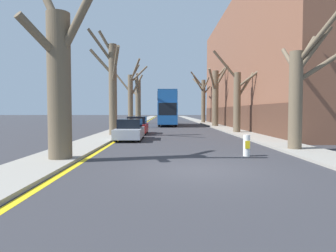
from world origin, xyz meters
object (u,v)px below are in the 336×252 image
at_px(street_tree_left_3, 138,100).
at_px(street_tree_left_1, 112,85).
at_px(double_decker_bus, 167,106).
at_px(street_tree_left_0, 59,75).
at_px(street_tree_left_2, 131,96).
at_px(street_tree_right_0, 300,87).
at_px(street_tree_right_1, 237,99).
at_px(parked_car_0, 130,130).
at_px(parked_car_1, 137,126).
at_px(street_tree_right_3, 203,98).
at_px(street_tree_right_2, 216,96).
at_px(traffic_bollard, 247,145).

bearing_deg(street_tree_left_3, street_tree_left_1, -89.57).
distance_m(street_tree_left_3, double_decker_bus, 8.66).
relative_size(street_tree_left_0, street_tree_left_2, 1.08).
distance_m(street_tree_right_0, street_tree_right_1, 11.75).
distance_m(street_tree_left_1, street_tree_left_2, 12.49).
height_order(street_tree_left_1, parked_car_0, street_tree_left_1).
relative_size(parked_car_0, parked_car_1, 1.02).
bearing_deg(street_tree_right_3, street_tree_right_0, -89.56).
bearing_deg(street_tree_left_3, street_tree_right_2, -44.39).
height_order(street_tree_left_3, street_tree_right_1, street_tree_left_3).
relative_size(street_tree_right_0, street_tree_right_2, 0.89).
bearing_deg(street_tree_right_0, street_tree_left_3, 108.01).
distance_m(street_tree_right_0, traffic_bollard, 4.42).
relative_size(street_tree_left_2, street_tree_right_2, 1.01).
xyz_separation_m(street_tree_left_2, traffic_bollard, (7.52, -22.90, -3.31)).
bearing_deg(street_tree_left_3, parked_car_0, -86.09).
bearing_deg(street_tree_right_2, street_tree_right_0, -89.53).
bearing_deg(parked_car_0, street_tree_right_3, 73.33).
xyz_separation_m(street_tree_left_0, street_tree_left_2, (0.12, 24.16, 0.43)).
bearing_deg(street_tree_left_0, parked_car_1, 83.13).
distance_m(street_tree_right_1, street_tree_right_2, 11.29).
height_order(street_tree_left_2, traffic_bollard, street_tree_left_2).
bearing_deg(street_tree_right_0, double_decker_bus, 103.39).
height_order(street_tree_left_0, street_tree_left_2, street_tree_left_0).
height_order(street_tree_left_3, parked_car_0, street_tree_left_3).
bearing_deg(street_tree_left_2, street_tree_right_1, -42.33).
xyz_separation_m(street_tree_left_1, traffic_bollard, (7.63, -10.41, -3.52)).
bearing_deg(double_decker_bus, street_tree_right_2, -28.21).
height_order(street_tree_left_0, traffic_bollard, street_tree_left_0).
xyz_separation_m(street_tree_right_1, double_decker_bus, (-6.04, 14.51, -0.45)).
xyz_separation_m(street_tree_right_0, parked_car_0, (-9.00, 5.85, -2.48)).
distance_m(street_tree_left_0, parked_car_0, 9.36).
relative_size(street_tree_left_3, street_tree_right_2, 1.02).
height_order(street_tree_right_2, traffic_bollard, street_tree_right_2).
distance_m(street_tree_left_3, parked_car_1, 22.56).
xyz_separation_m(street_tree_left_2, street_tree_right_3, (10.32, 13.80, 0.37)).
bearing_deg(parked_car_0, traffic_bollard, -51.86).
distance_m(street_tree_right_1, double_decker_bus, 15.73).
bearing_deg(parked_car_1, parked_car_0, -90.00).
height_order(street_tree_left_0, double_decker_bus, street_tree_left_0).
xyz_separation_m(street_tree_left_1, parked_car_0, (1.70, -2.86, -3.31)).
distance_m(street_tree_left_1, street_tree_right_2, 17.75).
xyz_separation_m(street_tree_left_1, street_tree_right_1, (10.48, 3.04, -0.92)).
bearing_deg(traffic_bollard, street_tree_right_3, 85.63).
bearing_deg(street_tree_right_0, street_tree_right_1, 91.04).
bearing_deg(parked_car_1, street_tree_right_2, 53.25).
distance_m(street_tree_left_2, double_decker_bus, 6.77).
bearing_deg(street_tree_right_2, street_tree_right_3, 90.39).
bearing_deg(parked_car_0, street_tree_left_2, 95.92).
xyz_separation_m(street_tree_left_0, street_tree_right_0, (10.71, 2.96, -0.19)).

